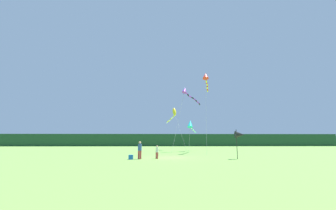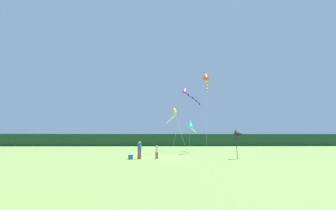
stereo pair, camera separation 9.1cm
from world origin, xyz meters
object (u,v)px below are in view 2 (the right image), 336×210
at_px(kite_yellow, 174,113).
at_px(kite_cyan, 191,124).
at_px(banner_flag_pole, 240,135).
at_px(kite_red, 206,78).
at_px(person_child, 157,151).
at_px(person_adult, 140,149).
at_px(kite_purple, 187,93).
at_px(cooler_box, 131,157).

height_order(kite_yellow, kite_cyan, kite_yellow).
relative_size(banner_flag_pole, kite_red, 0.24).
bearing_deg(person_child, person_adult, -164.36).
height_order(banner_flag_pole, kite_yellow, kite_yellow).
height_order(person_child, kite_yellow, kite_yellow).
relative_size(banner_flag_pole, kite_purple, 0.27).
bearing_deg(kite_red, kite_purple, 121.21).
xyz_separation_m(kite_red, kite_cyan, (-1.79, 4.40, -6.51)).
height_order(person_adult, kite_yellow, kite_yellow).
relative_size(person_adult, cooler_box, 3.93).
distance_m(person_adult, kite_yellow, 20.30).
xyz_separation_m(person_adult, person_child, (1.64, 0.46, -0.22)).
bearing_deg(person_adult, person_child, 15.64).
bearing_deg(kite_red, kite_cyan, 112.11).
xyz_separation_m(person_adult, kite_red, (8.60, 9.46, 9.91)).
relative_size(cooler_box, kite_purple, 0.04).
distance_m(banner_flag_pole, kite_cyan, 14.40).
height_order(cooler_box, kite_yellow, kite_yellow).
height_order(kite_red, kite_purple, kite_red).
bearing_deg(kite_yellow, cooler_box, -104.93).
distance_m(banner_flag_pole, kite_purple, 15.57).
bearing_deg(kite_purple, cooler_box, -117.55).
xyz_separation_m(person_child, banner_flag_pole, (8.06, -0.56, 1.58)).
bearing_deg(kite_cyan, cooler_box, -118.31).
relative_size(kite_yellow, kite_cyan, 1.54).
relative_size(cooler_box, kite_red, 0.04).
xyz_separation_m(person_adult, banner_flag_pole, (9.70, -0.10, 1.36)).
distance_m(kite_red, kite_purple, 4.69).
xyz_separation_m(person_child, kite_yellow, (2.69, 18.50, 6.04)).
bearing_deg(kite_purple, person_adult, -115.28).
xyz_separation_m(person_adult, kite_purple, (6.28, 13.29, 8.53)).
relative_size(person_child, banner_flag_pole, 0.45).
bearing_deg(kite_yellow, person_adult, -102.88).
bearing_deg(person_adult, banner_flag_pole, -0.62).
bearing_deg(cooler_box, person_adult, 17.87).
xyz_separation_m(kite_yellow, kite_purple, (1.94, -5.67, 2.70)).
bearing_deg(person_adult, kite_red, 47.72).
bearing_deg(person_child, kite_purple, 70.13).
distance_m(person_child, cooler_box, 2.58).
bearing_deg(banner_flag_pole, kite_purple, 104.36).
relative_size(kite_red, kite_cyan, 2.19).
height_order(person_adult, kite_purple, kite_purple).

